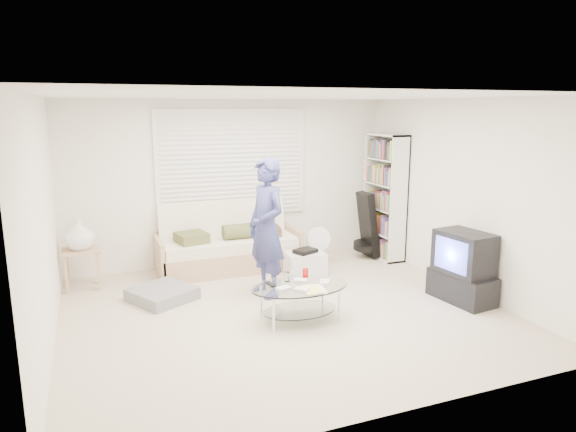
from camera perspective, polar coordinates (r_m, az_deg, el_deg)
name	(u,v)px	position (r m, az deg, el deg)	size (l,w,h in m)	color
ground	(285,312)	(6.19, -0.37, -10.63)	(5.00, 5.00, 0.00)	#B4A88C
room_shell	(270,171)	(6.21, -1.98, 5.04)	(5.02, 4.52, 2.51)	white
window_blinds	(233,163)	(7.85, -6.17, 5.83)	(2.32, 0.08, 1.62)	silver
futon_sofa	(228,247)	(7.72, -6.67, -3.48)	(2.09, 0.84, 1.02)	tan
grey_floor_pillow	(162,294)	(6.72, -13.79, -8.43)	(0.68, 0.68, 0.15)	slate
side_table	(80,238)	(7.28, -22.15, -2.23)	(0.48, 0.39, 0.95)	tan
bookshelf	(385,197)	(8.32, 10.68, 2.13)	(0.31, 0.83, 1.98)	white
guitar_case	(367,230)	(8.30, 8.80, -1.50)	(0.38, 0.39, 1.05)	black
floor_fan	(317,243)	(7.85, 3.28, -2.99)	(0.38, 0.25, 0.61)	white
storage_bin	(305,263)	(7.44, 1.92, -5.27)	(0.58, 0.42, 0.39)	white
tv_unit	(463,268)	(6.75, 18.86, -5.47)	(0.53, 0.86, 0.88)	black
coffee_table	(300,292)	(5.84, 1.34, -8.45)	(1.13, 0.73, 0.54)	silver
standing_person	(266,228)	(6.47, -2.42, -1.35)	(0.65, 0.43, 1.78)	navy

